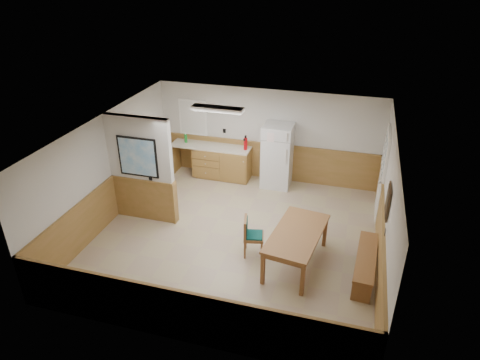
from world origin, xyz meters
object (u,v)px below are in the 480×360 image
(dining_bench, at_px, (366,260))
(fire_extinguisher, at_px, (246,143))
(soap_bottle, at_px, (186,138))
(dining_table, at_px, (297,236))
(refrigerator, at_px, (277,156))
(dining_chair, at_px, (250,233))

(dining_bench, bearing_deg, fire_extinguisher, 138.72)
(soap_bottle, bearing_deg, dining_table, -41.86)
(fire_extinguisher, distance_m, soap_bottle, 1.72)
(refrigerator, bearing_deg, dining_bench, -52.94)
(dining_table, height_order, dining_bench, dining_table)
(dining_bench, xyz_separation_m, soap_bottle, (-4.98, 3.23, 0.68))
(fire_extinguisher, bearing_deg, refrigerator, -29.36)
(refrigerator, xyz_separation_m, soap_bottle, (-2.60, 0.08, 0.17))
(refrigerator, height_order, fire_extinguisher, refrigerator)
(dining_table, xyz_separation_m, dining_bench, (1.34, 0.03, -0.31))
(refrigerator, relative_size, dining_bench, 1.02)
(refrigerator, distance_m, dining_bench, 3.98)
(dining_chair, distance_m, soap_bottle, 4.20)
(dining_chair, bearing_deg, dining_table, -16.21)
(dining_bench, height_order, soap_bottle, soap_bottle)
(dining_chair, bearing_deg, dining_bench, -13.22)
(refrigerator, relative_size, soap_bottle, 6.98)
(refrigerator, bearing_deg, dining_table, -71.88)
(dining_bench, height_order, dining_chair, dining_chair)
(dining_table, relative_size, fire_extinguisher, 4.70)
(soap_bottle, bearing_deg, refrigerator, -1.82)
(dining_chair, bearing_deg, fire_extinguisher, 94.44)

